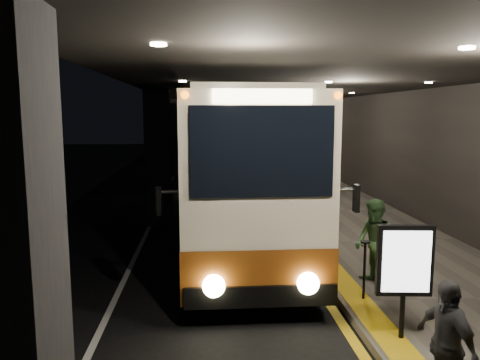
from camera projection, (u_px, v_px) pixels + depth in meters
name	position (u px, v px, depth m)	size (l,w,h in m)	color
ground	(206.00, 260.00, 11.66)	(90.00, 90.00, 0.00)	black
lane_line_white	(154.00, 217.00, 16.46)	(0.12, 50.00, 0.01)	silver
kerb_stripe_yellow	(271.00, 215.00, 16.78)	(0.18, 50.00, 0.01)	gold
sidewalk	(336.00, 212.00, 16.95)	(4.50, 50.00, 0.15)	#514C44
tactile_strip	(285.00, 211.00, 16.79)	(0.50, 50.00, 0.01)	gold
terminal_wall	(400.00, 131.00, 16.71)	(0.10, 50.00, 6.00)	black
support_columns	(158.00, 158.00, 15.19)	(0.80, 24.80, 4.40)	black
canopy	(276.00, 85.00, 16.14)	(9.00, 50.00, 0.40)	black
coach_main	(235.00, 171.00, 13.95)	(2.71, 12.96, 4.03)	beige
coach_second	(222.00, 144.00, 26.75)	(3.21, 12.67, 3.95)	beige
coach_third	(213.00, 135.00, 41.06)	(2.51, 11.38, 3.57)	beige
passenger_boarding	(326.00, 209.00, 13.01)	(0.62, 0.41, 1.71)	#B05258
passenger_waiting_green	(374.00, 243.00, 9.42)	(0.87, 0.53, 1.78)	#477842
passenger_waiting_grey	(445.00, 344.00, 5.51)	(0.93, 0.47, 1.58)	#444448
info_sign	(405.00, 263.00, 7.13)	(0.86, 0.20, 1.81)	black
stanchion_post	(364.00, 271.00, 8.77)	(0.05, 0.05, 1.11)	black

